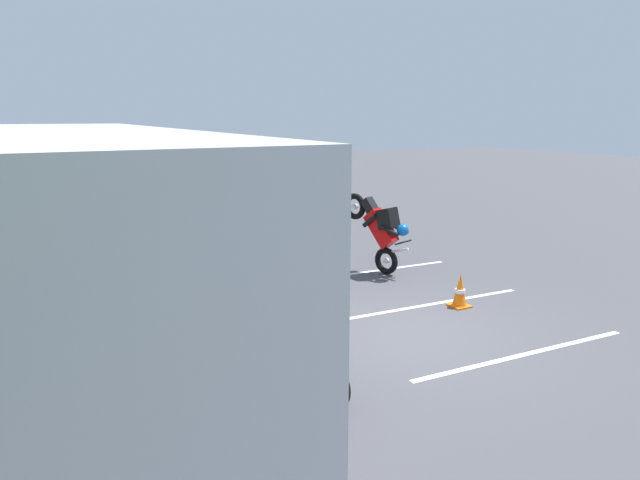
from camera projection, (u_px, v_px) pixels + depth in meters
name	position (u px, v px, depth m)	size (l,w,h in m)	color
ground_plane	(399.00, 333.00, 8.93)	(80.00, 80.00, 0.00)	#424247
tour_bus	(95.00, 237.00, 8.37)	(10.90, 2.70, 3.25)	silver
spectator_far_left	(299.00, 276.00, 8.40)	(0.57, 0.31, 1.77)	#473823
spectator_left	(256.00, 258.00, 9.32)	(0.57, 0.38, 1.82)	black
spectator_centre	(254.00, 246.00, 10.43)	(0.57, 0.38, 1.74)	black
spectator_right	(236.00, 235.00, 11.32)	(0.58, 0.37, 1.74)	#473823
parked_motorcycle_silver	(221.00, 292.00, 9.47)	(2.05, 0.58, 0.99)	black
parked_motorcycle_dark	(300.00, 350.00, 7.11)	(2.05, 0.61, 0.99)	black
stunt_motorcycle	(379.00, 227.00, 12.17)	(1.85, 0.93, 1.84)	black
traffic_cone	(460.00, 291.00, 10.10)	(0.34, 0.34, 0.63)	orange
bay_line_a	(525.00, 354.00, 8.13)	(0.23, 4.02, 0.01)	white
bay_line_b	(424.00, 305.00, 10.22)	(0.24, 4.35, 0.01)	white
bay_line_c	(357.00, 273.00, 12.30)	(0.25, 4.63, 0.01)	white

